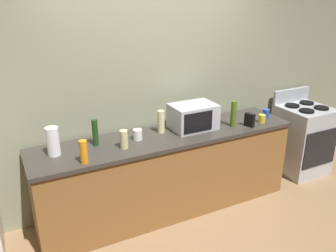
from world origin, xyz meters
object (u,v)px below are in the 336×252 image
paper_towel_roll (53,141)px  bottle_vinegar (124,139)px  stove_range (302,139)px  cordless_phone (250,120)px  bottle_dish_soap (84,152)px  bottle_wine (95,133)px  microwave (193,117)px  mug_blue (266,113)px  bottle_hand_soap (161,122)px  mug_yellow (262,119)px  mug_white (138,135)px  bottle_olive_oil (233,114)px

paper_towel_roll → bottle_vinegar: 0.64m
stove_range → paper_towel_roll: (-3.14, 0.05, 0.57)m
cordless_phone → bottle_dish_soap: bearing=161.8°
cordless_phone → bottle_wine: size_ratio=0.57×
microwave → mug_blue: microwave is taller
bottle_hand_soap → mug_blue: bearing=-6.1°
cordless_phone → bottle_hand_soap: size_ratio=0.62×
mug_yellow → bottle_vinegar: bearing=178.1°
mug_white → cordless_phone: bearing=-10.1°
mug_blue → bottle_hand_soap: bearing=173.9°
cordless_phone → bottle_hand_soap: (-0.95, 0.28, 0.05)m
bottle_vinegar → bottle_dish_soap: 0.44m
bottle_olive_oil → bottle_dish_soap: bottle_olive_oil is taller
paper_towel_roll → mug_yellow: bearing=-5.1°
cordless_phone → mug_yellow: (0.21, 0.04, -0.03)m
bottle_vinegar → bottle_dish_soap: bottle_dish_soap is taller
paper_towel_roll → bottle_dish_soap: size_ratio=1.27×
cordless_phone → mug_white: bearing=150.2°
bottle_wine → bottle_hand_soap: (0.71, 0.01, -0.01)m
microwave → bottle_dish_soap: (-1.27, -0.28, -0.03)m
mug_white → bottle_olive_oil: bearing=-7.1°
paper_towel_roll → bottle_dish_soap: 0.35m
microwave → bottle_dish_soap: microwave is taller
paper_towel_roll → mug_white: size_ratio=2.50×
stove_range → bottle_vinegar: 2.58m
mug_blue → mug_white: bearing=177.3°
stove_range → bottle_olive_oil: size_ratio=3.73×
paper_towel_roll → mug_blue: paper_towel_roll is taller
microwave → paper_towel_roll: 1.47m
paper_towel_roll → bottle_dish_soap: bearing=-54.1°
stove_range → bottle_olive_oil: bearing=-175.4°
stove_range → bottle_vinegar: (-2.52, -0.10, 0.53)m
bottle_olive_oil → mug_white: size_ratio=2.69×
cordless_phone → bottle_olive_oil: bearing=131.6°
bottle_vinegar → stove_range: bearing=2.3°
bottle_vinegar → bottle_hand_soap: size_ratio=0.75×
stove_range → bottle_vinegar: bearing=-177.7°
cordless_phone → bottle_vinegar: size_ratio=0.83×
bottle_olive_oil → mug_white: bottle_olive_oil is taller
bottle_olive_oil → mug_white: bearing=172.9°
stove_range → mug_yellow: size_ratio=11.82×
cordless_phone → bottle_vinegar: bearing=156.8°
paper_towel_roll → bottle_vinegar: paper_towel_roll is taller
bottle_dish_soap → mug_yellow: (2.06, 0.08, -0.06)m
stove_range → bottle_olive_oil: bottle_olive_oil is taller
mug_yellow → cordless_phone: bearing=-170.4°
bottle_hand_soap → mug_blue: size_ratio=2.41×
microwave → bottle_hand_soap: (-0.36, 0.05, -0.01)m
paper_towel_roll → bottle_wine: 0.40m
cordless_phone → mug_white: cordless_phone is taller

